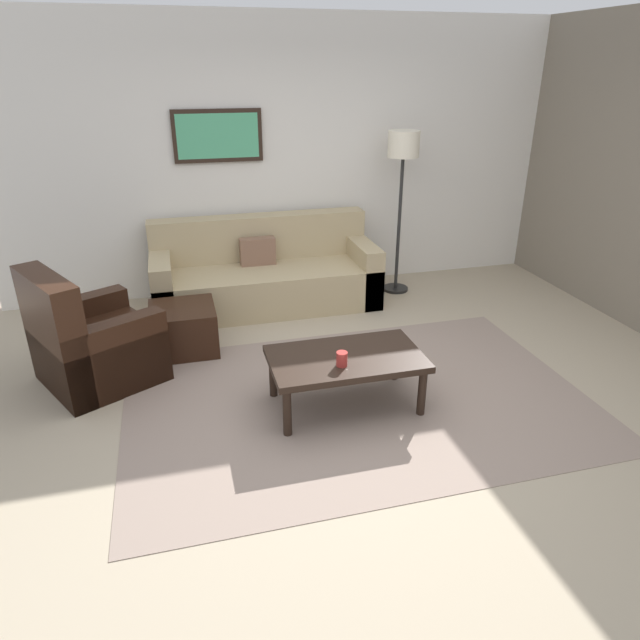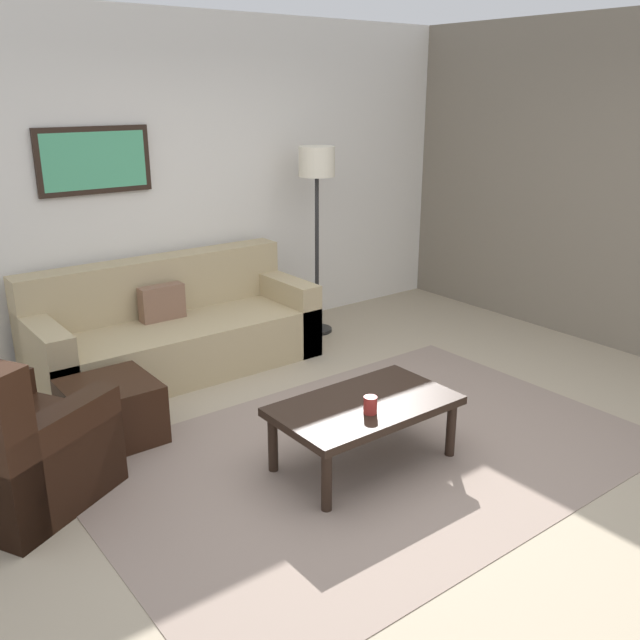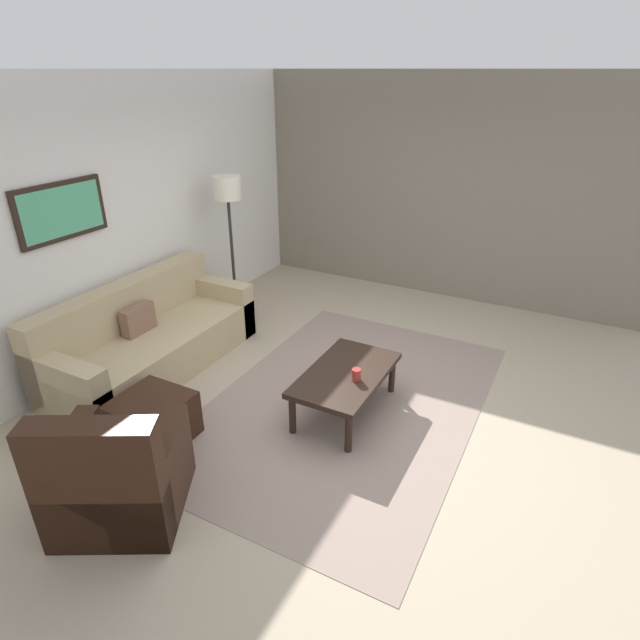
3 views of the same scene
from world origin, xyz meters
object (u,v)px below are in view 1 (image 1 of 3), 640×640
Objects in this scene: armchair_leather at (89,347)px; lamp_standing at (403,161)px; cup at (342,359)px; framed_artwork at (218,136)px; coffee_table at (346,362)px; ottoman at (184,329)px; couch_main at (264,275)px.

lamp_standing reaches higher than armchair_leather.
cup is 0.12× the size of framed_artwork.
armchair_leather reaches higher than coffee_table.
framed_artwork is (0.53, 1.32, 1.46)m from ottoman.
ottoman is 1.66m from coffee_table.
armchair_leather is 2.01m from coffee_table.
couch_main is at bearing 178.76° from lamp_standing.
cup is 0.06× the size of lamp_standing.
framed_artwork is at bearing 68.12° from ottoman.
armchair_leather is 1.94× the size of ottoman.
cup is at bearing -79.40° from framed_artwork.
framed_artwork is (1.26, 1.72, 1.35)m from armchair_leather.
ottoman is at bearing -133.81° from couch_main.
lamp_standing is (1.31, 2.24, 0.95)m from cup.
couch_main reaches higher than cup.
framed_artwork is (-0.34, 0.41, 1.36)m from couch_main.
framed_artwork reaches higher than lamp_standing.
cup is (0.16, -2.27, 0.16)m from couch_main.
lamp_standing is (1.24, 2.11, 1.05)m from coffee_table.
lamp_standing is at bearing 22.53° from armchair_leather.
cup is (1.76, -0.96, 0.15)m from armchair_leather.
coffee_table is at bearing -83.85° from couch_main.
framed_artwork is at bearing 53.79° from armchair_leather.
couch_main is 2.09× the size of armchair_leather.
couch_main is 4.04× the size of ottoman.
framed_artwork is at bearing 129.75° from couch_main.
couch_main is at bearing 96.15° from coffee_table.
armchair_leather is at bearing 151.37° from cup.
coffee_table is 10.68× the size of cup.
lamp_standing is at bearing -13.75° from framed_artwork.
couch_main is at bearing 46.19° from ottoman.
lamp_standing reaches higher than couch_main.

